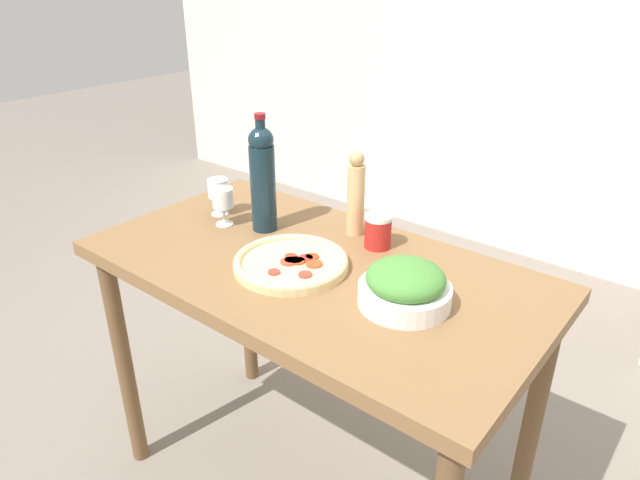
{
  "coord_description": "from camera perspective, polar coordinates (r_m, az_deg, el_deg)",
  "views": [
    {
      "loc": [
        0.91,
        -1.09,
        1.67
      ],
      "look_at": [
        0.0,
        0.04,
        0.96
      ],
      "focal_mm": 32.0,
      "sensor_mm": 36.0,
      "label": 1
    }
  ],
  "objects": [
    {
      "name": "homemade_pizza",
      "position": [
        1.59,
        -2.91,
        -2.27
      ],
      "size": [
        0.32,
        0.32,
        0.03
      ],
      "color": "#DBC189",
      "rests_on": "prep_counter"
    },
    {
      "name": "wine_bottle",
      "position": [
        1.76,
        -5.76,
        6.31
      ],
      "size": [
        0.08,
        0.08,
        0.37
      ],
      "color": "#142833",
      "rests_on": "prep_counter"
    },
    {
      "name": "pepper_mill",
      "position": [
        1.74,
        3.6,
        4.51
      ],
      "size": [
        0.05,
        0.05,
        0.27
      ],
      "color": "tan",
      "rests_on": "prep_counter"
    },
    {
      "name": "wine_glass_near",
      "position": [
        1.84,
        -9.69,
        3.99
      ],
      "size": [
        0.07,
        0.07,
        0.12
      ],
      "color": "silver",
      "rests_on": "prep_counter"
    },
    {
      "name": "prep_counter",
      "position": [
        1.67,
        -0.76,
        -5.85
      ],
      "size": [
        1.31,
        0.71,
        0.9
      ],
      "color": "brown",
      "rests_on": "ground_plane"
    },
    {
      "name": "wall_back",
      "position": [
        3.45,
        24.61,
        17.89
      ],
      "size": [
        6.4,
        0.08,
        2.6
      ],
      "color": "silver",
      "rests_on": "ground_plane"
    },
    {
      "name": "wine_glass_far",
      "position": [
        1.92,
        -10.16,
        4.93
      ],
      "size": [
        0.07,
        0.07,
        0.12
      ],
      "color": "silver",
      "rests_on": "prep_counter"
    },
    {
      "name": "salad_bowl",
      "position": [
        1.42,
        8.5,
        -4.6
      ],
      "size": [
        0.23,
        0.23,
        0.11
      ],
      "color": "white",
      "rests_on": "prep_counter"
    },
    {
      "name": "salt_canister",
      "position": [
        1.69,
        5.82,
        0.89
      ],
      "size": [
        0.08,
        0.08,
        0.1
      ],
      "color": "#B2231E",
      "rests_on": "prep_counter"
    }
  ]
}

